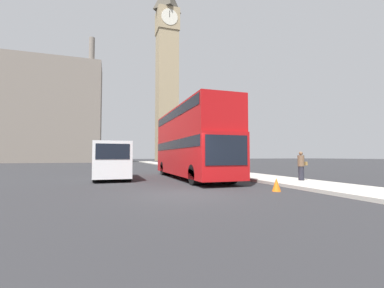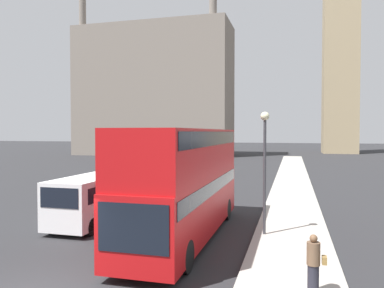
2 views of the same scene
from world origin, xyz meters
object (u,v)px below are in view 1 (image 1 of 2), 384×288
(pedestrian, at_px, (301,166))
(parked_sedan, at_px, (110,161))
(clock_tower, at_px, (167,68))
(street_lamp, at_px, (228,128))
(white_van, at_px, (112,160))
(red_double_decker_bus, at_px, (191,140))

(pedestrian, height_order, parked_sedan, pedestrian)
(clock_tower, xyz_separation_m, street_lamp, (-10.56, -68.23, -28.49))
(white_van, height_order, pedestrian, white_van)
(pedestrian, bearing_deg, white_van, 150.16)
(red_double_decker_bus, xyz_separation_m, pedestrian, (4.81, -4.56, -1.57))
(clock_tower, distance_m, street_lamp, 74.69)
(red_double_decker_bus, relative_size, parked_sedan, 2.29)
(clock_tower, relative_size, white_van, 11.63)
(white_van, distance_m, parked_sedan, 23.08)
(street_lamp, relative_size, parked_sedan, 1.10)
(pedestrian, relative_size, street_lamp, 0.31)
(parked_sedan, bearing_deg, red_double_decker_bus, -78.57)
(red_double_decker_bus, xyz_separation_m, white_van, (-4.92, 1.02, -1.26))
(parked_sedan, bearing_deg, pedestrian, -71.33)
(clock_tower, height_order, parked_sedan, clock_tower)
(clock_tower, xyz_separation_m, parked_sedan, (-18.57, -45.05, -31.33))
(street_lamp, bearing_deg, clock_tower, 81.20)
(red_double_decker_bus, distance_m, parked_sedan, 24.65)
(street_lamp, xyz_separation_m, parked_sedan, (-8.00, 23.18, -2.84))
(white_van, relative_size, pedestrian, 3.45)
(red_double_decker_bus, distance_m, pedestrian, 6.81)
(clock_tower, relative_size, red_double_decker_bus, 5.89)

